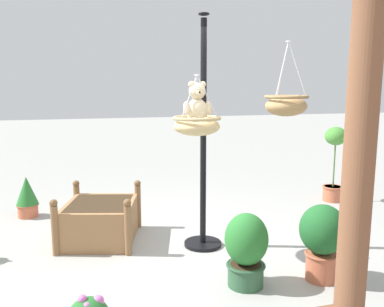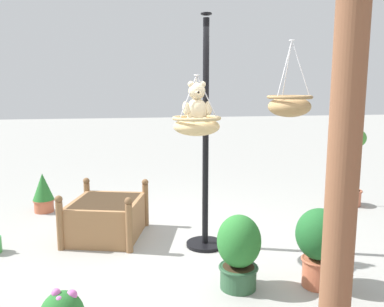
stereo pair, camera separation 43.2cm
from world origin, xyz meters
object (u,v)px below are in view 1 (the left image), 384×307
hanging_basket_with_teddy (197,125)px  hanging_basket_left_high (286,105)px  teddy_bear (197,106)px  potted_plant_conical_shrub (322,237)px  potted_plant_broad_leaf (246,248)px  wooden_planter_box (100,220)px  potted_plant_bushy_green (27,197)px  display_pole_central (203,176)px  potted_plant_trailing_ivy (334,161)px  greenhouse_pillar_right (359,162)px

hanging_basket_with_teddy → hanging_basket_left_high: (-1.00, 0.08, 0.20)m
teddy_bear → hanging_basket_left_high: hanging_basket_left_high is taller
potted_plant_conical_shrub → potted_plant_broad_leaf: bearing=-7.2°
wooden_planter_box → potted_plant_conical_shrub: size_ratio=1.54×
potted_plant_bushy_green → hanging_basket_with_teddy: bearing=135.4°
display_pole_central → potted_plant_conical_shrub: display_pole_central is taller
teddy_bear → hanging_basket_left_high: bearing=176.7°
display_pole_central → hanging_basket_with_teddy: display_pole_central is taller
potted_plant_trailing_ivy → display_pole_central: bearing=25.2°
display_pole_central → greenhouse_pillar_right: 2.07m
potted_plant_broad_leaf → teddy_bear: bearing=-71.7°
display_pole_central → potted_plant_broad_leaf: display_pole_central is taller
potted_plant_broad_leaf → hanging_basket_with_teddy: bearing=-72.2°
hanging_basket_left_high → potted_plant_bushy_green: (2.97, -2.02, -1.37)m
hanging_basket_with_teddy → teddy_bear: hanging_basket_with_teddy is taller
potted_plant_broad_leaf → wooden_planter_box: bearing=-50.7°
potted_plant_broad_leaf → potted_plant_trailing_ivy: bearing=-137.9°
potted_plant_conical_shrub → potted_plant_broad_leaf: potted_plant_conical_shrub is taller
display_pole_central → teddy_bear: display_pole_central is taller
potted_plant_conical_shrub → wooden_planter_box: bearing=-39.1°
potted_plant_broad_leaf → display_pole_central: bearing=-84.3°
potted_plant_conical_shrub → potted_plant_broad_leaf: (0.75, -0.09, -0.07)m
greenhouse_pillar_right → potted_plant_bushy_green: size_ratio=4.66×
display_pole_central → hanging_basket_left_high: size_ratio=3.29×
hanging_basket_with_teddy → teddy_bear: 0.20m
greenhouse_pillar_right → wooden_planter_box: bearing=-54.7°
potted_plant_conical_shrub → greenhouse_pillar_right: bearing=70.6°
display_pole_central → potted_plant_conical_shrub: 1.47m
hanging_basket_with_teddy → potted_plant_broad_leaf: (-0.25, 0.79, -1.09)m
display_pole_central → teddy_bear: size_ratio=5.85×
hanging_basket_with_teddy → teddy_bear: bearing=90.0°
wooden_planter_box → potted_plant_bushy_green: bearing=-51.0°
teddy_bear → wooden_planter_box: size_ratio=0.39×
hanging_basket_with_teddy → wooden_planter_box: bearing=-36.7°
potted_plant_conical_shrub → potted_plant_broad_leaf: 0.75m
display_pole_central → hanging_basket_left_high: (-0.85, 0.33, 0.82)m
greenhouse_pillar_right → wooden_planter_box: size_ratio=2.37×
teddy_bear → wooden_planter_box: 1.89m
teddy_bear → greenhouse_pillar_right: greenhouse_pillar_right is taller
display_pole_central → hanging_basket_left_high: display_pole_central is taller
greenhouse_pillar_right → teddy_bear: bearing=-66.7°
display_pole_central → hanging_basket_with_teddy: (0.15, 0.25, 0.62)m
hanging_basket_left_high → potted_plant_trailing_ivy: size_ratio=0.66×
teddy_bear → hanging_basket_left_high: (-1.00, 0.06, 0.01)m
display_pole_central → wooden_planter_box: 1.39m
hanging_basket_with_teddy → potted_plant_trailing_ivy: 3.23m
hanging_basket_left_high → potted_plant_conical_shrub: hanging_basket_left_high is taller
hanging_basket_with_teddy → greenhouse_pillar_right: (-0.72, 1.68, -0.13)m
potted_plant_bushy_green → potted_plant_trailing_ivy: 4.76m
hanging_basket_left_high → potted_plant_bushy_green: bearing=-34.3°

